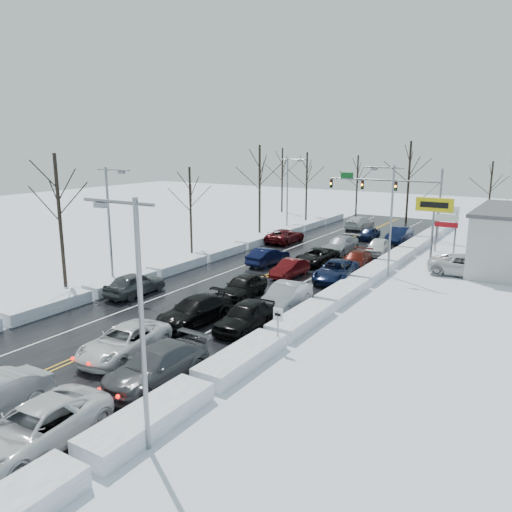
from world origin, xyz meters
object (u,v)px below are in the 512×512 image
Objects in this scene: flagpole at (510,189)px; oncoming_car_0 at (268,265)px; traffic_signal_mast at (395,190)px; tires_plus_sign at (434,209)px.

oncoming_car_0 is (-17.04, -21.85, -5.93)m from flagpole.
traffic_signal_mast reaches higher than oncoming_car_0.
traffic_signal_mast is 21.26m from oncoming_car_0.
tires_plus_sign is 14.79m from flagpole.
flagpole is 2.12× the size of oncoming_car_0.
flagpole is (11.72, 2.01, 0.45)m from traffic_signal_mast.
tires_plus_sign is at bearing -108.44° from flagpole.
flagpole reaches higher than tires_plus_sign.
tires_plus_sign is at bearing -141.85° from oncoming_car_0.
flagpole is at bearing 9.73° from traffic_signal_mast.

